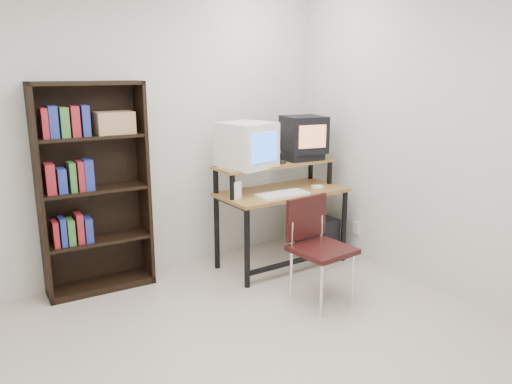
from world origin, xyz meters
TOP-DOWN VIEW (x-y plane):
  - floor at (0.00, 0.00)m, footprint 4.00×4.00m
  - back_wall at (0.00, 2.00)m, footprint 4.00×0.01m
  - right_wall at (2.00, 0.00)m, footprint 0.01×4.00m
  - computer_desk at (1.25, 1.42)m, footprint 1.20×0.60m
  - crt_monitor at (0.94, 1.53)m, footprint 0.52×0.52m
  - vcr at (1.56, 1.49)m, footprint 0.39×0.30m
  - crt_tv at (1.59, 1.52)m, footprint 0.44×0.44m
  - cd_spindle at (1.27, 1.47)m, footprint 0.13×0.13m
  - keyboard at (1.14, 1.25)m, footprint 0.48×0.24m
  - mousepad at (1.58, 1.31)m, footprint 0.26×0.23m
  - mouse at (1.60, 1.30)m, footprint 0.11×0.08m
  - desk_speaker at (0.72, 1.38)m, footprint 0.10×0.09m
  - pc_tower at (1.69, 1.39)m, footprint 0.21×0.45m
  - school_chair at (1.01, 0.63)m, footprint 0.45×0.45m
  - bookshelf at (-0.37, 1.86)m, footprint 0.89×0.34m
  - wall_outlet at (1.99, 1.15)m, footprint 0.02×0.08m

SIDE VIEW (x-z plane):
  - floor at x=0.00m, z-range -0.01..0.00m
  - pc_tower at x=1.69m, z-range 0.00..0.42m
  - wall_outlet at x=1.99m, z-range 0.24..0.36m
  - school_chair at x=1.01m, z-range 0.10..0.95m
  - computer_desk at x=1.25m, z-range 0.20..1.18m
  - mousepad at x=1.58m, z-range 0.72..0.73m
  - keyboard at x=1.14m, z-range 0.72..0.75m
  - mouse at x=1.60m, z-range 0.73..0.76m
  - desk_speaker at x=0.72m, z-range 0.72..0.89m
  - bookshelf at x=-0.37m, z-range 0.02..1.77m
  - cd_spindle at x=1.27m, z-range 0.97..1.02m
  - vcr at x=1.56m, z-range 0.97..1.05m
  - crt_monitor at x=0.94m, z-range 0.97..1.38m
  - crt_tv at x=1.59m, z-range 1.05..1.40m
  - back_wall at x=0.00m, z-range 0.00..2.60m
  - right_wall at x=2.00m, z-range 0.00..2.60m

